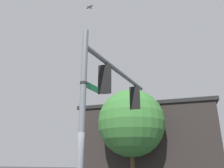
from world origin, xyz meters
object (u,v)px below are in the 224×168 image
traffic_light_mid_inner (136,98)px  bird_flying (90,7)px  street_name_sign (88,85)px  traffic_light_nearest_pole (106,80)px

traffic_light_mid_inner → bird_flying: size_ratio=3.59×
traffic_light_mid_inner → street_name_sign: size_ratio=1.26×
street_name_sign → bird_flying: bird_flying is taller
traffic_light_nearest_pole → traffic_light_mid_inner: bearing=80.2°
traffic_light_mid_inner → street_name_sign: bearing=-99.8°
traffic_light_nearest_pole → street_name_sign: 1.40m
traffic_light_nearest_pole → traffic_light_mid_inner: 3.18m
street_name_sign → traffic_light_nearest_pole: bearing=80.3°
traffic_light_nearest_pole → bird_flying: 3.14m
traffic_light_mid_inner → traffic_light_nearest_pole: bearing=-99.8°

